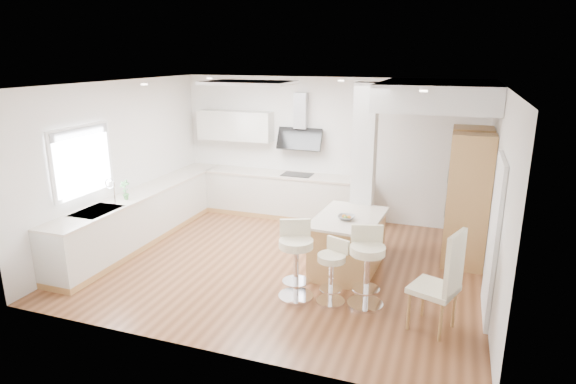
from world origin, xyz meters
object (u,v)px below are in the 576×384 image
at_px(bar_stool_c, 367,263).
at_px(bar_stool_a, 296,256).
at_px(peninsula, 348,243).
at_px(bar_stool_b, 332,268).
at_px(dining_chair, 444,279).

bearing_deg(bar_stool_c, bar_stool_a, 171.25).
height_order(peninsula, bar_stool_a, bar_stool_a).
relative_size(bar_stool_b, bar_stool_c, 0.82).
height_order(bar_stool_a, dining_chair, dining_chair).
bearing_deg(dining_chair, bar_stool_b, -170.69).
distance_m(bar_stool_c, dining_chair, 1.03).
bearing_deg(dining_chair, bar_stool_c, -179.71).
bearing_deg(bar_stool_a, peninsula, 43.84).
relative_size(bar_stool_a, bar_stool_b, 1.23).
xyz_separation_m(peninsula, bar_stool_a, (-0.47, -1.10, 0.17)).
distance_m(bar_stool_a, bar_stool_c, 0.95).
relative_size(peninsula, dining_chair, 1.14).
height_order(bar_stool_c, dining_chair, dining_chair).
bearing_deg(bar_stool_c, peninsula, 100.02).
bearing_deg(bar_stool_b, peninsula, 112.54).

